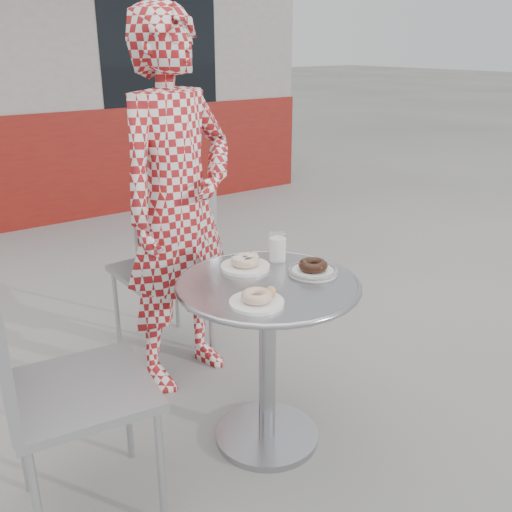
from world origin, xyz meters
TOP-DOWN VIEW (x-y plane):
  - ground at (0.00, 0.00)m, footprint 60.00×60.00m
  - bistro_table at (0.01, 0.00)m, footprint 0.71×0.71m
  - chair_far at (0.01, 0.92)m, footprint 0.44×0.44m
  - chair_left at (-0.74, 0.06)m, footprint 0.52×0.51m
  - seated_person at (-0.01, 0.67)m, footprint 0.72×0.57m
  - plate_far at (0.03, 0.18)m, footprint 0.20×0.20m
  - plate_near at (-0.13, -0.13)m, footprint 0.19×0.19m
  - plate_checker at (0.21, -0.02)m, footprint 0.20×0.20m
  - milk_cup at (0.18, 0.17)m, footprint 0.08×0.08m

SIDE VIEW (x-z plane):
  - ground at x=0.00m, z-range 0.00..0.00m
  - chair_far at x=0.01m, z-range -0.17..0.73m
  - chair_left at x=-0.74m, z-range -0.19..0.78m
  - bistro_table at x=0.01m, z-range 0.18..0.90m
  - plate_checker at x=0.21m, z-range 0.71..0.76m
  - plate_near at x=-0.13m, z-range 0.71..0.76m
  - plate_far at x=0.03m, z-range 0.71..0.77m
  - milk_cup at x=0.18m, z-range 0.72..0.84m
  - seated_person at x=-0.01m, z-range 0.00..1.74m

